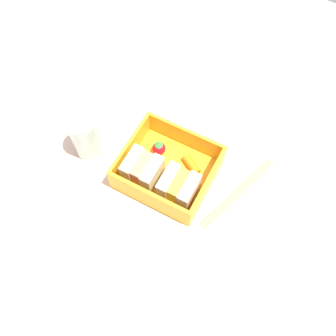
% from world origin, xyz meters
% --- Properties ---
extents(ground_plane, '(1.20, 1.20, 0.02)m').
position_xyz_m(ground_plane, '(0.00, 0.00, -0.01)').
color(ground_plane, beige).
extents(bento_tray, '(0.16, 0.14, 0.01)m').
position_xyz_m(bento_tray, '(0.00, 0.00, 0.01)').
color(bento_tray, gold).
rests_on(bento_tray, ground_plane).
extents(bento_rim, '(0.16, 0.14, 0.05)m').
position_xyz_m(bento_rim, '(0.00, 0.00, 0.04)').
color(bento_rim, gold).
rests_on(bento_rim, bento_tray).
extents(sandwich_left, '(0.06, 0.06, 0.05)m').
position_xyz_m(sandwich_left, '(-0.04, 0.03, 0.04)').
color(sandwich_left, beige).
rests_on(sandwich_left, bento_tray).
extents(sandwich_center_left, '(0.06, 0.06, 0.05)m').
position_xyz_m(sandwich_center_left, '(0.04, 0.03, 0.04)').
color(sandwich_center_left, beige).
rests_on(sandwich_center_left, bento_tray).
extents(carrot_stick_far_left, '(0.04, 0.03, 0.02)m').
position_xyz_m(carrot_stick_far_left, '(-0.03, -0.03, 0.02)').
color(carrot_stick_far_left, orange).
rests_on(carrot_stick_far_left, bento_tray).
extents(strawberry_far_left, '(0.03, 0.03, 0.03)m').
position_xyz_m(strawberry_far_left, '(0.03, -0.03, 0.03)').
color(strawberry_far_left, red).
rests_on(strawberry_far_left, bento_tray).
extents(chopstick_pair, '(0.07, 0.19, 0.01)m').
position_xyz_m(chopstick_pair, '(-0.13, -0.03, 0.00)').
color(chopstick_pair, tan).
rests_on(chopstick_pair, ground_plane).
extents(drinking_glass, '(0.05, 0.05, 0.09)m').
position_xyz_m(drinking_glass, '(0.16, 0.02, 0.05)').
color(drinking_glass, silver).
rests_on(drinking_glass, ground_plane).
extents(folded_napkin, '(0.14, 0.14, 0.00)m').
position_xyz_m(folded_napkin, '(0.02, -0.15, 0.00)').
color(folded_napkin, silver).
rests_on(folded_napkin, ground_plane).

